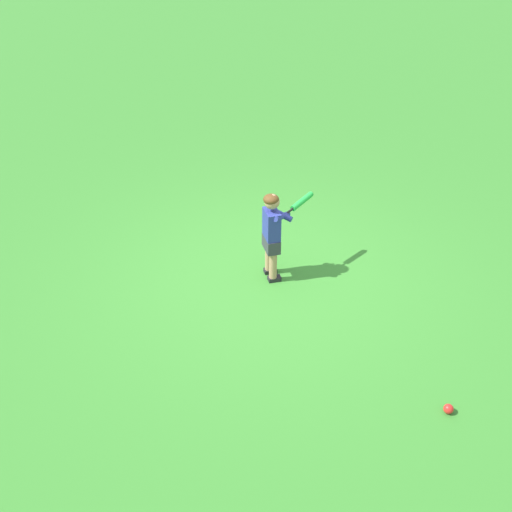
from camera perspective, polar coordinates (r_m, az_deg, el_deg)
ground_plane at (r=6.93m, az=1.33°, el=-1.95°), size 40.00×40.00×0.00m
child_batter at (r=6.58m, az=1.73°, el=2.71°), size 0.35×0.78×1.08m
play_ball_center_lawn at (r=5.59m, az=18.16°, el=-13.91°), size 0.09×0.09×0.09m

